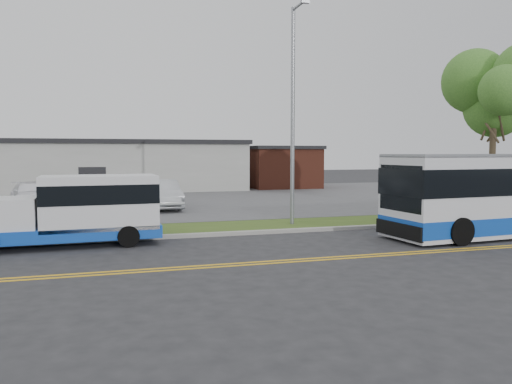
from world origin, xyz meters
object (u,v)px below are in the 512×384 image
object	(u,v)px
parked_car_a	(162,194)
parked_car_b	(30,193)
shuttle_bus	(81,208)
tree_east	(495,95)
streetlight_near	(293,108)

from	to	relation	value
parked_car_a	parked_car_b	bearing A→B (deg)	144.36
shuttle_bus	parked_car_a	xyz separation A→B (m)	(3.90, 9.99, -0.40)
tree_east	parked_car_a	bearing A→B (deg)	154.46
parked_car_b	shuttle_bus	bearing A→B (deg)	-91.13
tree_east	parked_car_b	bearing A→B (deg)	151.73
streetlight_near	parked_car_b	bearing A→B (deg)	134.16
parked_car_a	parked_car_b	xyz separation A→B (m)	(-7.64, 5.07, -0.16)
shuttle_bus	parked_car_b	xyz separation A→B (m)	(-3.74, 15.05, -0.56)
tree_east	shuttle_bus	bearing A→B (deg)	-173.17
parked_car_a	parked_car_b	size ratio (longest dim) A/B	1.09
streetlight_near	parked_car_a	size ratio (longest dim) A/B	1.91
shuttle_bus	parked_car_a	distance (m)	10.73
tree_east	shuttle_bus	world-z (taller)	tree_east
parked_car_a	parked_car_b	world-z (taller)	parked_car_a
streetlight_near	tree_east	bearing A→B (deg)	1.42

